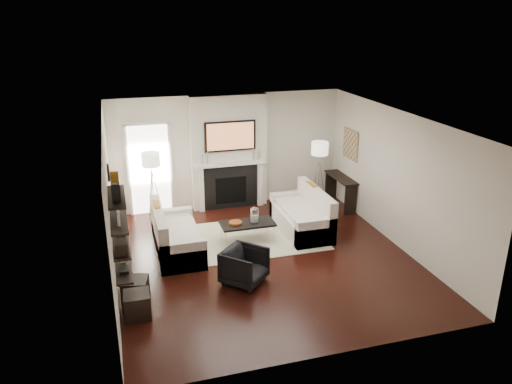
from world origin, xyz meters
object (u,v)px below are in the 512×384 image
object	(u,v)px
loveseat_left_base	(178,242)
ottoman_near	(136,290)
lamp_left_shade	(151,159)
loveseat_right_base	(301,222)
lamp_right_shade	(320,148)
armchair	(244,265)
coffee_table	(247,224)

from	to	relation	value
loveseat_left_base	ottoman_near	bearing A→B (deg)	-119.96
lamp_left_shade	ottoman_near	bearing A→B (deg)	-100.70
loveseat_right_base	lamp_right_shade	world-z (taller)	lamp_right_shade
loveseat_left_base	ottoman_near	world-z (taller)	loveseat_left_base
loveseat_right_base	lamp_left_shade	size ratio (longest dim) A/B	4.50
armchair	lamp_left_shade	distance (m)	3.60
loveseat_right_base	lamp_right_shade	xyz separation A→B (m)	(0.92, 1.26, 1.24)
coffee_table	lamp_right_shade	world-z (taller)	lamp_right_shade
lamp_right_shade	coffee_table	bearing A→B (deg)	-146.28
armchair	lamp_left_shade	bearing A→B (deg)	65.99
loveseat_right_base	ottoman_near	bearing A→B (deg)	-152.78
loveseat_left_base	coffee_table	xyz separation A→B (m)	(1.44, 0.09, 0.19)
lamp_left_shade	ottoman_near	xyz separation A→B (m)	(-0.62, -3.28, -1.25)
coffee_table	lamp_right_shade	size ratio (longest dim) A/B	2.75
coffee_table	armchair	xyz separation A→B (m)	(-0.49, -1.58, -0.05)
lamp_right_shade	ottoman_near	xyz separation A→B (m)	(-4.52, -3.11, -1.25)
lamp_right_shade	armchair	bearing A→B (deg)	-131.29
armchair	loveseat_left_base	bearing A→B (deg)	77.49
loveseat_right_base	lamp_right_shade	bearing A→B (deg)	53.83
loveseat_right_base	lamp_left_shade	distance (m)	3.53
loveseat_right_base	lamp_left_shade	xyz separation A→B (m)	(-2.98, 1.43, 1.24)
lamp_right_shade	loveseat_right_base	bearing A→B (deg)	-126.17
loveseat_right_base	coffee_table	world-z (taller)	same
loveseat_left_base	loveseat_right_base	size ratio (longest dim) A/B	1.00
loveseat_right_base	lamp_left_shade	world-z (taller)	lamp_left_shade
loveseat_left_base	armchair	size ratio (longest dim) A/B	2.60
loveseat_left_base	coffee_table	size ratio (longest dim) A/B	1.64
coffee_table	lamp_left_shade	bearing A→B (deg)	136.87
ottoman_near	lamp_right_shade	bearing A→B (deg)	34.52
coffee_table	armchair	distance (m)	1.65
loveseat_left_base	lamp_left_shade	world-z (taller)	lamp_left_shade
lamp_right_shade	ottoman_near	bearing A→B (deg)	-145.48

